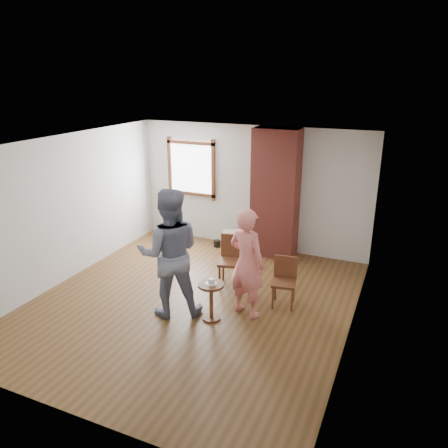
% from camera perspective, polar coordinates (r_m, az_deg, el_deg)
% --- Properties ---
extents(ground, '(5.50, 5.50, 0.00)m').
position_cam_1_polar(ground, '(7.34, -4.17, -10.19)').
color(ground, brown).
rests_on(ground, ground).
extents(room_shell, '(5.04, 5.52, 2.62)m').
position_cam_1_polar(room_shell, '(7.18, -2.67, 4.79)').
color(room_shell, silver).
rests_on(room_shell, ground).
extents(brick_chimney, '(0.90, 0.50, 2.60)m').
position_cam_1_polar(brick_chimney, '(8.79, 6.72, 3.94)').
color(brick_chimney, '#A3433A').
rests_on(brick_chimney, ground).
extents(stoneware_crock, '(0.41, 0.41, 0.44)m').
position_cam_1_polar(stoneware_crock, '(9.21, 0.90, -2.29)').
color(stoneware_crock, tan).
rests_on(stoneware_crock, ground).
extents(dark_pot, '(0.17, 0.17, 0.15)m').
position_cam_1_polar(dark_pot, '(9.51, -0.92, -2.55)').
color(dark_pot, black).
rests_on(dark_pot, ground).
extents(dining_chair_left, '(0.51, 0.51, 0.91)m').
position_cam_1_polar(dining_chair_left, '(7.71, 1.01, -4.39)').
color(dining_chair_left, brown).
rests_on(dining_chair_left, ground).
extents(dining_chair_right, '(0.43, 0.43, 0.81)m').
position_cam_1_polar(dining_chair_right, '(7.15, 7.92, -7.07)').
color(dining_chair_right, brown).
rests_on(dining_chair_right, ground).
extents(side_table, '(0.40, 0.40, 0.60)m').
position_cam_1_polar(side_table, '(6.69, -1.69, -9.29)').
color(side_table, brown).
rests_on(side_table, ground).
extents(cake_plate, '(0.18, 0.18, 0.01)m').
position_cam_1_polar(cake_plate, '(6.60, -1.70, -7.76)').
color(cake_plate, white).
rests_on(cake_plate, side_table).
extents(cake_slice, '(0.08, 0.07, 0.06)m').
position_cam_1_polar(cake_slice, '(6.58, -1.63, -7.51)').
color(cake_slice, silver).
rests_on(cake_slice, cake_plate).
extents(man, '(1.23, 1.14, 2.02)m').
position_cam_1_polar(man, '(6.65, -7.12, -3.82)').
color(man, black).
rests_on(man, ground).
extents(person_pink, '(0.72, 0.58, 1.73)m').
position_cam_1_polar(person_pink, '(6.64, 3.02, -5.11)').
color(person_pink, '#F47F7A').
rests_on(person_pink, ground).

